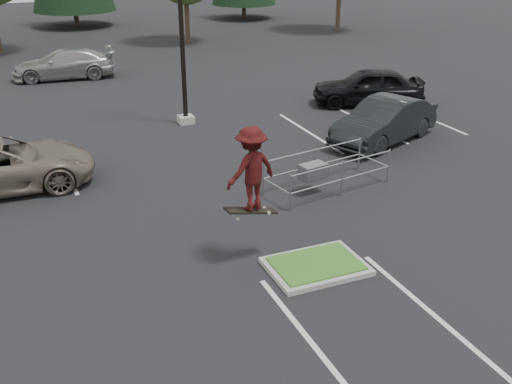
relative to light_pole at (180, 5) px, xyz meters
name	(u,v)px	position (x,y,z in m)	size (l,w,h in m)	color
ground	(316,269)	(-0.50, -12.00, -4.56)	(120.00, 120.00, 0.00)	black
grass_median	(316,266)	(-0.50, -12.00, -4.48)	(2.20, 1.60, 0.16)	#9F9D94
stall_lines	(184,183)	(-1.85, -5.98, -4.56)	(22.62, 17.60, 0.01)	silver
light_pole	(180,5)	(0.00, 0.00, 0.00)	(0.70, 0.60, 10.12)	#9F9D94
cart_corral	(316,170)	(1.58, -8.08, -3.89)	(3.96, 2.02, 1.07)	#93959B
skateboarder	(251,169)	(-1.70, -11.00, -2.28)	(1.40, 1.03, 2.16)	black
car_r_charc	(384,121)	(6.00, -5.00, -3.78)	(1.66, 4.75, 1.56)	black
car_r_black	(369,87)	(8.22, -0.50, -3.74)	(1.92, 4.78, 1.63)	black
car_far_silver	(64,64)	(-3.50, 10.00, -3.81)	(2.09, 5.14, 1.49)	#9F9F99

